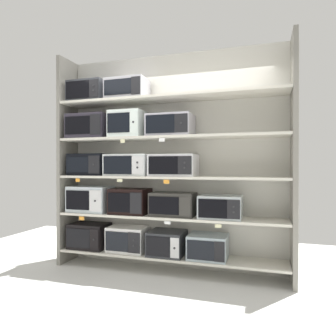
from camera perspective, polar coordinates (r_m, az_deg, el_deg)
The scene contains 33 objects.
ground at distance 3.17m, azimuth -5.93°, elevation -24.24°, with size 6.84×6.00×0.02m, color silver.
back_panel at distance 4.05m, azimuth 0.98°, elevation 1.42°, with size 3.04×0.04×2.77m, color beige.
upright_left at distance 4.48m, azimuth -18.03°, elevation 1.30°, with size 0.05×0.42×2.77m, color gray.
upright_right at distance 3.66m, azimuth 22.23°, elevation 1.50°, with size 0.05×0.42×2.77m, color gray.
shelf_0 at distance 3.98m, azimuth -0.00°, elevation -15.90°, with size 2.84×0.42×0.03m, color beige.
microwave_0 at distance 4.39m, azimuth -14.32°, elevation -11.98°, with size 0.50×0.37×0.33m.
microwave_1 at distance 4.13m, azimuth -7.44°, elevation -12.85°, with size 0.50×0.35×0.31m.
microwave_2 at distance 3.94m, azimuth -0.18°, elevation -13.64°, with size 0.43×0.42×0.29m.
microwave_3 at distance 3.82m, azimuth 7.41°, elevation -14.18°, with size 0.46×0.39×0.28m.
shelf_1 at distance 3.88m, azimuth -0.00°, elevation -8.95°, with size 2.84×0.42×0.03m, color beige.
microwave_4 at distance 4.30m, azimuth -14.07°, elevation -5.56°, with size 0.55×0.39×0.34m.
microwave_5 at distance 4.03m, azimuth -6.99°, elevation -6.08°, with size 0.48×0.37×0.32m.
microwave_6 at distance 3.83m, azimuth 0.94°, elevation -6.68°, with size 0.54×0.35×0.29m.
microwave_7 at distance 3.71m, azimuth 9.68°, elevation -7.07°, with size 0.49×0.39×0.27m.
price_tag_0 at distance 4.15m, azimuth -15.65°, elevation -8.94°, with size 0.07×0.00×0.05m, color orange.
price_tag_1 at distance 3.66m, azimuth -0.10°, elevation -10.09°, with size 0.08×0.00×0.03m, color white.
price_tag_2 at distance 3.53m, azimuth 9.25°, elevation -10.52°, with size 0.07×0.00×0.04m, color beige.
shelf_2 at distance 3.83m, azimuth -0.00°, elevation -1.72°, with size 2.84×0.42×0.03m, color beige.
microwave_8 at distance 4.28m, azimuth -14.27°, elevation 0.61°, with size 0.51×0.36×0.29m.
microwave_9 at distance 4.01m, azimuth -7.23°, elevation 0.54°, with size 0.57×0.38×0.27m.
microwave_10 at distance 3.80m, azimuth 1.05°, elevation 0.51°, with size 0.56×0.40×0.27m.
price_tag_3 at distance 4.13m, azimuth -16.32°, elevation -2.17°, with size 0.06×0.00×0.04m, color orange.
price_tag_4 at distance 3.84m, azimuth -8.90°, elevation -2.28°, with size 0.07×0.00×0.03m, color beige.
price_tag_5 at distance 3.61m, azimuth -0.30°, elevation -2.53°, with size 0.07×0.00×0.05m, color orange.
shelf_3 at distance 3.84m, azimuth -0.00°, elevation 5.57°, with size 2.84×0.42×0.03m, color beige.
microwave_11 at distance 4.31m, azimuth -14.09°, elevation 7.36°, with size 0.55×0.41×0.32m.
microwave_12 at distance 4.04m, azimuth -7.21°, elevation 7.92°, with size 0.42×0.44×0.34m.
microwave_13 at distance 3.84m, azimuth 0.48°, elevation 7.82°, with size 0.55×0.41×0.27m.
price_tag_6 at distance 3.83m, azimuth -8.36°, elevation 4.96°, with size 0.06×0.00×0.04m, color beige.
price_tag_7 at distance 3.64m, azimuth -1.15°, elevation 5.22°, with size 0.07×0.00×0.04m, color white.
shelf_4 at distance 3.91m, azimuth -0.00°, elevation 12.71°, with size 2.84×0.42×0.03m, color beige.
microwave_14 at distance 4.40m, azimuth -14.36°, elevation 13.37°, with size 0.50×0.38×0.28m.
microwave_15 at distance 4.14m, azimuth -7.56°, elevation 14.14°, with size 0.52×0.34×0.27m.
Camera 1 is at (1.14, -3.65, 1.31)m, focal length 33.03 mm.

